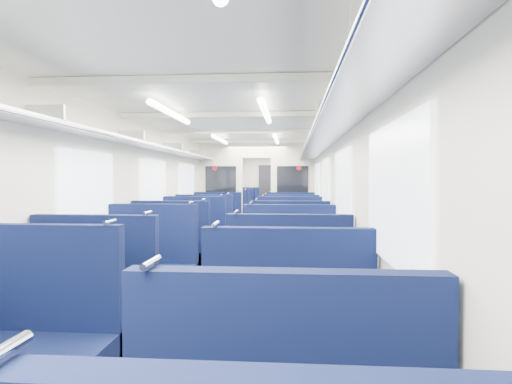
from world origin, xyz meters
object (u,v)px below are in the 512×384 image
object	(u,v)px
seat_6	(32,351)
seat_9	(289,302)
seat_10	(149,273)
seat_27	(291,211)
seat_11	(290,275)
seat_17	(290,236)
seat_18	(216,228)
seat_26	(243,211)
seat_7	(288,365)
seat_15	(290,245)
seat_14	(192,244)
seat_21	(291,221)
end_door	(269,192)
bulkhead	(257,189)
seat_8	(103,304)
seat_23	(291,217)
seat_12	(174,257)
seat_25	(291,214)
seat_22	(234,217)
seat_13	(290,257)
seat_16	(206,236)
seat_19	(290,229)
seat_24	(239,214)

from	to	relation	value
seat_6	seat_9	bearing A→B (deg)	37.57
seat_10	seat_27	xyz separation A→B (m)	(1.66, 10.17, 0.00)
seat_9	seat_6	bearing A→B (deg)	-142.43
seat_11	seat_17	bearing A→B (deg)	90.00
seat_18	seat_26	bearing A→B (deg)	90.00
seat_7	seat_15	world-z (taller)	same
seat_14	seat_21	world-z (taller)	same
end_door	seat_26	bearing A→B (deg)	-123.20
bulkhead	seat_10	size ratio (longest dim) A/B	2.29
seat_8	seat_27	xyz separation A→B (m)	(1.66, 11.46, 0.00)
seat_9	seat_23	distance (m)	8.79
seat_8	seat_27	distance (m)	11.58
seat_15	seat_23	xyz separation A→B (m)	(0.00, 5.39, 0.00)
seat_10	seat_12	bearing A→B (deg)	90.00
seat_25	seat_9	bearing A→B (deg)	-90.00
seat_23	seat_27	distance (m)	2.47
seat_27	seat_22	bearing A→B (deg)	-123.72
seat_11	seat_26	size ratio (longest dim) A/B	1.00
seat_15	seat_6	bearing A→B (deg)	-109.56
seat_6	seat_11	size ratio (longest dim) A/B	1.00
seat_23	bulkhead	bearing A→B (deg)	-111.81
seat_13	seat_25	world-z (taller)	same
seat_6	seat_16	bearing A→B (deg)	90.00
bulkhead	seat_6	size ratio (longest dim) A/B	2.29
seat_14	seat_15	size ratio (longest dim) A/B	1.00
seat_10	seat_23	distance (m)	7.88
seat_9	seat_26	world-z (taller)	same
seat_7	seat_12	xyz separation A→B (m)	(-1.66, 3.51, 0.00)
seat_15	seat_17	xyz separation A→B (m)	(0.00, 1.15, 0.00)
seat_16	seat_25	bearing A→B (deg)	73.28
seat_25	seat_27	world-z (taller)	same
seat_11	seat_19	xyz separation A→B (m)	(0.00, 4.65, 0.00)
bulkhead	seat_19	world-z (taller)	bulkhead
bulkhead	seat_17	bearing A→B (deg)	-69.11
seat_13	seat_16	world-z (taller)	same
seat_26	seat_12	bearing A→B (deg)	-90.00
seat_8	seat_13	world-z (taller)	same
seat_17	seat_13	bearing A→B (deg)	-90.00
seat_21	seat_22	world-z (taller)	same
seat_9	seat_16	bearing A→B (deg)	110.16
seat_13	seat_26	bearing A→B (deg)	100.46
seat_23	seat_12	bearing A→B (deg)	-104.07
seat_24	seat_25	bearing A→B (deg)	5.15
seat_19	seat_7	bearing A→B (deg)	-90.00
seat_7	seat_18	world-z (taller)	same
seat_7	seat_15	bearing A→B (deg)	90.00
seat_6	seat_18	distance (m)	7.04
seat_6	seat_17	world-z (taller)	same
bulkhead	seat_14	bearing A→B (deg)	-103.92
seat_18	seat_25	bearing A→B (deg)	68.83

